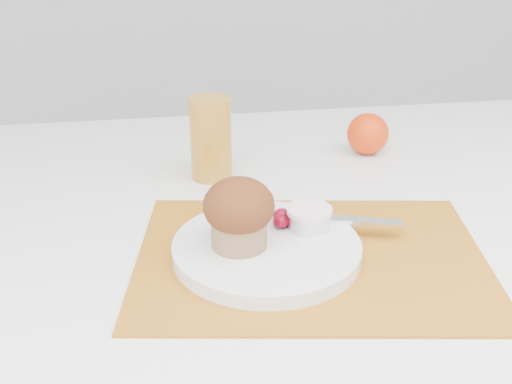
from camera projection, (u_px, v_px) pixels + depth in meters
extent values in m
cube|color=#AD6718|center=(311.00, 257.00, 0.76)|extent=(0.45, 0.36, 0.00)
cylinder|color=white|center=(267.00, 249.00, 0.76)|extent=(0.23, 0.23, 0.02)
cylinder|color=silver|center=(309.00, 219.00, 0.78)|extent=(0.07, 0.07, 0.02)
cylinder|color=white|center=(309.00, 210.00, 0.78)|extent=(0.06, 0.06, 0.01)
ellipsoid|color=#53020D|center=(281.00, 221.00, 0.78)|extent=(0.02, 0.02, 0.02)
ellipsoid|color=#5E0216|center=(282.00, 216.00, 0.79)|extent=(0.02, 0.02, 0.02)
cube|color=silver|center=(322.00, 218.00, 0.80)|extent=(0.19, 0.08, 0.00)
sphere|color=#ED3A08|center=(368.00, 134.00, 1.05)|extent=(0.07, 0.07, 0.07)
cylinder|color=#BE7D23|center=(211.00, 139.00, 0.95)|extent=(0.06, 0.06, 0.12)
cylinder|color=#986F49|center=(239.00, 232.00, 0.74)|extent=(0.07, 0.07, 0.03)
ellipsoid|color=#38170A|center=(239.00, 206.00, 0.72)|extent=(0.08, 0.08, 0.06)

